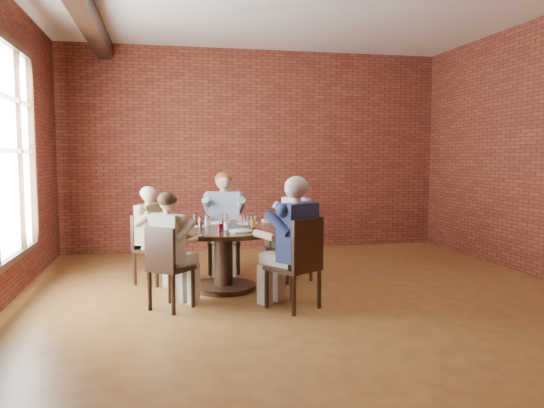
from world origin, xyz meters
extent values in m
plane|color=olive|center=(0.00, 0.00, 0.00)|extent=(7.00, 7.00, 0.00)
plane|color=brown|center=(0.00, 3.50, 1.70)|extent=(7.00, 0.00, 7.00)
plane|color=brown|center=(0.00, -3.50, 1.70)|extent=(7.00, 0.00, 7.00)
cube|color=white|center=(-3.19, 0.40, 1.65)|extent=(0.02, 2.00, 2.20)
cube|color=black|center=(-3.17, 0.40, 2.79)|extent=(0.10, 2.16, 0.08)
cube|color=black|center=(-3.17, 0.40, 0.51)|extent=(0.10, 2.16, 0.08)
cube|color=black|center=(-3.17, 1.44, 1.65)|extent=(0.10, 0.08, 2.20)
cube|color=black|center=(-3.16, 0.40, 1.65)|extent=(0.06, 2.00, 0.05)
cube|color=black|center=(-3.16, 0.40, 1.65)|extent=(0.06, 0.05, 2.20)
cylinder|color=black|center=(-0.90, 0.73, 0.03)|extent=(0.77, 0.77, 0.06)
cylinder|color=black|center=(-0.90, 0.73, 0.35)|extent=(0.22, 0.22, 0.64)
cylinder|color=#362313|center=(-0.90, 0.73, 0.72)|extent=(1.54, 1.54, 0.05)
cube|color=black|center=(0.02, 1.03, 0.43)|extent=(0.52, 0.52, 0.04)
cube|color=black|center=(0.20, 1.09, 0.69)|extent=(0.17, 0.41, 0.47)
cylinder|color=black|center=(-0.21, 1.15, 0.21)|extent=(0.04, 0.04, 0.41)
cylinder|color=black|center=(-0.10, 0.81, 0.21)|extent=(0.04, 0.04, 0.41)
cylinder|color=black|center=(0.13, 1.26, 0.21)|extent=(0.04, 0.04, 0.41)
cylinder|color=black|center=(0.24, 0.92, 0.21)|extent=(0.04, 0.04, 0.41)
cube|color=black|center=(-0.78, 1.70, 0.43)|extent=(0.50, 0.50, 0.04)
cube|color=black|center=(-0.76, 1.90, 0.71)|extent=(0.45, 0.09, 0.51)
cylinder|color=black|center=(-1.00, 1.53, 0.21)|extent=(0.04, 0.04, 0.41)
cylinder|color=black|center=(-0.61, 1.48, 0.21)|extent=(0.04, 0.04, 0.41)
cylinder|color=black|center=(-0.95, 1.91, 0.21)|extent=(0.04, 0.04, 0.41)
cylinder|color=black|center=(-0.57, 1.87, 0.21)|extent=(0.04, 0.04, 0.41)
cube|color=black|center=(-1.74, 1.21, 0.43)|extent=(0.50, 0.50, 0.04)
cube|color=black|center=(-1.89, 1.29, 0.66)|extent=(0.22, 0.34, 0.42)
cylinder|color=black|center=(-1.68, 0.99, 0.21)|extent=(0.04, 0.04, 0.41)
cylinder|color=black|center=(-1.53, 1.26, 0.21)|extent=(0.04, 0.04, 0.41)
cylinder|color=black|center=(-1.95, 1.15, 0.21)|extent=(0.04, 0.04, 0.41)
cylinder|color=black|center=(-1.80, 1.42, 0.21)|extent=(0.04, 0.04, 0.41)
cube|color=black|center=(-1.53, 0.02, 0.43)|extent=(0.53, 0.53, 0.04)
cube|color=black|center=(-1.64, -0.11, 0.66)|extent=(0.31, 0.28, 0.43)
cylinder|color=black|center=(-1.31, 0.03, 0.21)|extent=(0.04, 0.04, 0.41)
cylinder|color=black|center=(-1.54, 0.24, 0.21)|extent=(0.04, 0.04, 0.41)
cylinder|color=black|center=(-1.51, -0.20, 0.21)|extent=(0.04, 0.04, 0.41)
cylinder|color=black|center=(-1.75, 0.00, 0.21)|extent=(0.04, 0.04, 0.41)
cube|color=black|center=(-0.28, -0.22, 0.43)|extent=(0.62, 0.62, 0.04)
cube|color=black|center=(-0.17, -0.39, 0.71)|extent=(0.40, 0.28, 0.51)
cylinder|color=black|center=(-0.22, 0.05, 0.21)|extent=(0.04, 0.04, 0.41)
cylinder|color=black|center=(-0.55, -0.16, 0.21)|extent=(0.04, 0.04, 0.41)
cylinder|color=black|center=(-0.01, -0.28, 0.21)|extent=(0.04, 0.04, 0.41)
cylinder|color=black|center=(-0.34, -0.49, 0.21)|extent=(0.04, 0.04, 0.41)
cylinder|color=white|center=(-0.56, 1.05, 0.76)|extent=(0.26, 0.26, 0.01)
cylinder|color=white|center=(-0.89, 1.17, 0.76)|extent=(0.26, 0.26, 0.01)
cylinder|color=white|center=(-1.32, 0.81, 0.76)|extent=(0.26, 0.26, 0.01)
cylinder|color=white|center=(-0.75, 0.35, 0.76)|extent=(0.26, 0.26, 0.01)
cylinder|color=white|center=(-0.62, 0.74, 0.82)|extent=(0.07, 0.07, 0.14)
cylinder|color=white|center=(-0.86, 0.90, 0.82)|extent=(0.07, 0.07, 0.14)
cylinder|color=white|center=(-1.21, 1.01, 0.82)|extent=(0.07, 0.07, 0.14)
cylinder|color=white|center=(-1.08, 0.82, 0.82)|extent=(0.07, 0.07, 0.14)
cylinder|color=white|center=(-1.17, 0.64, 0.82)|extent=(0.07, 0.07, 0.14)
cylinder|color=white|center=(-0.98, 0.37, 0.82)|extent=(0.07, 0.07, 0.14)
cylinder|color=white|center=(-0.88, 0.48, 0.82)|extent=(0.07, 0.07, 0.14)
cylinder|color=white|center=(-0.55, 0.69, 0.82)|extent=(0.07, 0.07, 0.14)
cube|color=black|center=(-0.53, 0.47, 0.75)|extent=(0.10, 0.16, 0.01)
camera|label=1|loc=(-1.61, -5.51, 1.58)|focal=35.00mm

